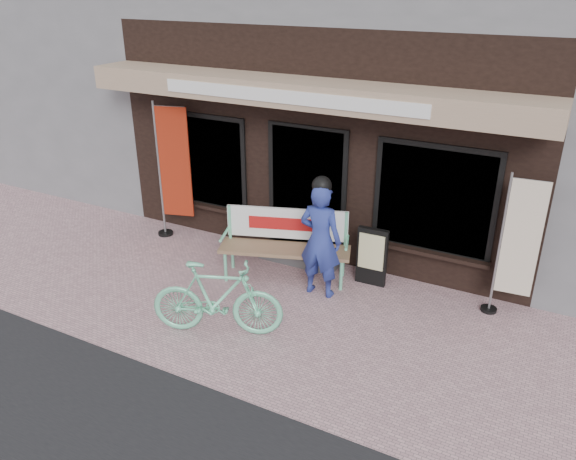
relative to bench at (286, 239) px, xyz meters
The scene contains 9 objects.
ground 1.38m from the bench, 90.64° to the right, with size 70.00×70.00×0.00m, color #C1939B.
storefront 4.42m from the bench, 90.21° to the left, with size 7.00×6.77×6.00m.
neighbor_left_near 9.87m from the bench, 153.38° to the left, with size 10.00×7.00×6.40m, color slate.
bench is the anchor object (origin of this frame).
person 0.77m from the bench, 19.92° to the right, with size 0.63×0.42×1.81m.
bicycle 1.77m from the bench, 91.80° to the right, with size 0.48×1.69×1.02m, color #74E3B1.
nobori_red 2.49m from the bench, behind, with size 0.71×0.34×2.40m.
nobori_cream 3.24m from the bench, ahead, with size 0.60×0.24×2.03m.
menu_stand 1.31m from the bench, 15.62° to the left, with size 0.46×0.11×0.91m.
Camera 1 is at (3.60, -5.55, 4.26)m, focal length 35.00 mm.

